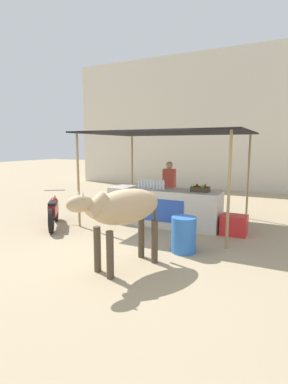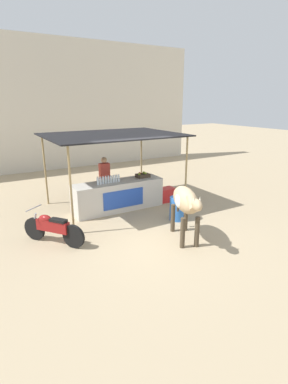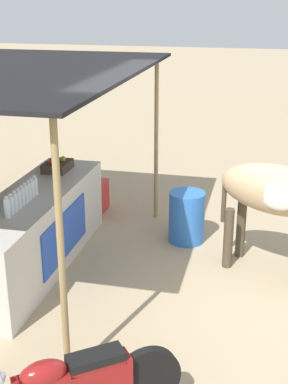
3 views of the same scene
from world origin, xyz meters
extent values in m
plane|color=tan|center=(0.00, 0.00, 0.00)|extent=(60.00, 60.00, 0.00)
cube|color=beige|center=(0.00, 9.57, 3.22)|extent=(16.00, 0.50, 6.44)
cube|color=beige|center=(0.00, 2.20, 0.48)|extent=(3.00, 0.80, 0.96)
cube|color=#264CB2|center=(0.00, 1.79, 0.48)|extent=(1.40, 0.02, 0.58)
cube|color=black|center=(0.00, 2.50, 2.43)|extent=(4.20, 3.20, 0.04)
cylinder|color=#997F51|center=(-1.89, 1.06, 1.22)|extent=(0.06, 0.06, 2.43)
cylinder|color=#997F51|center=(1.89, 1.06, 1.22)|extent=(0.06, 0.06, 2.43)
cylinder|color=#997F51|center=(-1.89, 3.94, 1.22)|extent=(0.06, 0.06, 2.43)
cylinder|color=#997F51|center=(1.89, 3.94, 1.22)|extent=(0.06, 0.06, 2.43)
cylinder|color=silver|center=(-0.71, 2.15, 1.07)|extent=(0.07, 0.07, 0.22)
cylinder|color=white|center=(-0.71, 2.15, 1.19)|extent=(0.04, 0.04, 0.03)
cylinder|color=silver|center=(-0.62, 2.15, 1.07)|extent=(0.07, 0.07, 0.22)
cylinder|color=white|center=(-0.62, 2.15, 1.19)|extent=(0.04, 0.04, 0.03)
cylinder|color=silver|center=(-0.53, 2.15, 1.07)|extent=(0.07, 0.07, 0.22)
cylinder|color=white|center=(-0.53, 2.15, 1.19)|extent=(0.04, 0.04, 0.03)
cylinder|color=silver|center=(-0.44, 2.15, 1.07)|extent=(0.07, 0.07, 0.22)
cylinder|color=white|center=(-0.44, 2.15, 1.19)|extent=(0.04, 0.04, 0.03)
cylinder|color=silver|center=(-0.35, 2.15, 1.07)|extent=(0.07, 0.07, 0.22)
cylinder|color=white|center=(-0.35, 2.15, 1.19)|extent=(0.04, 0.04, 0.03)
cylinder|color=silver|center=(-0.26, 2.15, 1.07)|extent=(0.07, 0.07, 0.22)
cylinder|color=white|center=(-0.26, 2.15, 1.19)|extent=(0.04, 0.04, 0.03)
cylinder|color=silver|center=(-0.17, 2.15, 1.07)|extent=(0.07, 0.07, 0.22)
cylinder|color=white|center=(-0.17, 2.15, 1.19)|extent=(0.04, 0.04, 0.03)
cylinder|color=silver|center=(-0.08, 2.15, 1.07)|extent=(0.07, 0.07, 0.22)
cylinder|color=white|center=(-0.08, 2.15, 1.19)|extent=(0.04, 0.04, 0.03)
cylinder|color=silver|center=(0.01, 2.15, 1.07)|extent=(0.07, 0.07, 0.22)
cylinder|color=white|center=(0.01, 2.15, 1.19)|extent=(0.04, 0.04, 0.03)
cube|color=#3F3326|center=(0.97, 2.25, 1.02)|extent=(0.44, 0.32, 0.12)
sphere|color=#8CB22D|center=(0.80, 2.18, 1.11)|extent=(0.08, 0.08, 0.08)
sphere|color=#8CB22D|center=(1.05, 2.33, 1.11)|extent=(0.08, 0.08, 0.08)
sphere|color=#8CB22D|center=(1.04, 2.19, 1.11)|extent=(0.08, 0.08, 0.08)
sphere|color=#B21E19|center=(1.06, 2.33, 1.11)|extent=(0.08, 0.08, 0.08)
sphere|color=#B21E19|center=(0.87, 2.30, 1.11)|extent=(0.08, 0.08, 0.08)
cylinder|color=#383842|center=(-0.14, 2.95, 0.44)|extent=(0.22, 0.22, 0.88)
cube|color=#BF3F33|center=(-0.14, 2.95, 1.16)|extent=(0.34, 0.20, 0.56)
sphere|color=tan|center=(-0.14, 2.95, 1.55)|extent=(0.20, 0.20, 0.20)
cube|color=red|center=(1.85, 2.10, 0.24)|extent=(0.60, 0.44, 0.48)
cylinder|color=blue|center=(1.16, 0.47, 0.36)|extent=(0.49, 0.49, 0.71)
ellipsoid|color=tan|center=(0.52, -0.67, 1.08)|extent=(1.00, 1.49, 0.60)
cylinder|color=#493D2C|center=(0.50, -1.19, 0.39)|extent=(0.12, 0.12, 0.78)
cylinder|color=#493D2C|center=(0.17, -1.06, 0.39)|extent=(0.12, 0.12, 0.78)
cylinder|color=#493D2C|center=(0.87, -0.28, 0.39)|extent=(0.12, 0.12, 0.78)
cylinder|color=#493D2C|center=(0.53, -0.15, 0.39)|extent=(0.12, 0.12, 0.78)
cylinder|color=tan|center=(0.30, -1.22, 1.19)|extent=(0.39, 0.51, 0.41)
ellipsoid|color=tan|center=(0.18, -1.50, 1.25)|extent=(0.37, 0.49, 0.26)
cone|color=beige|center=(0.26, -1.51, 1.39)|extent=(0.05, 0.05, 0.10)
cone|color=beige|center=(0.13, -1.46, 1.39)|extent=(0.05, 0.05, 0.10)
cylinder|color=#493D2C|center=(0.76, -0.05, 0.81)|extent=(0.06, 0.06, 0.60)
ellipsoid|color=silver|center=(0.27, -0.68, 1.08)|extent=(0.26, 0.45, 0.32)
cylinder|color=black|center=(-2.86, 1.24, 0.30)|extent=(0.43, 0.53, 0.60)
cylinder|color=black|center=(-2.13, 0.29, 0.30)|extent=(0.43, 0.53, 0.60)
cube|color=maroon|center=(-2.50, 0.76, 0.48)|extent=(0.69, 0.83, 0.28)
ellipsoid|color=maroon|center=(-2.63, 0.94, 0.64)|extent=(0.38, 0.41, 0.20)
cube|color=black|center=(-2.39, 0.62, 0.64)|extent=(0.41, 0.46, 0.10)
cylinder|color=#99999E|center=(-2.83, 1.20, 0.88)|extent=(0.46, 0.36, 0.03)
cylinder|color=#99999E|center=(-2.85, 1.23, 0.50)|extent=(0.16, 0.19, 0.49)
camera|label=1|loc=(3.00, -5.01, 2.11)|focal=28.00mm
camera|label=2|loc=(-4.03, -6.33, 3.48)|focal=28.00mm
camera|label=3|loc=(-5.56, -0.50, 3.23)|focal=50.00mm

